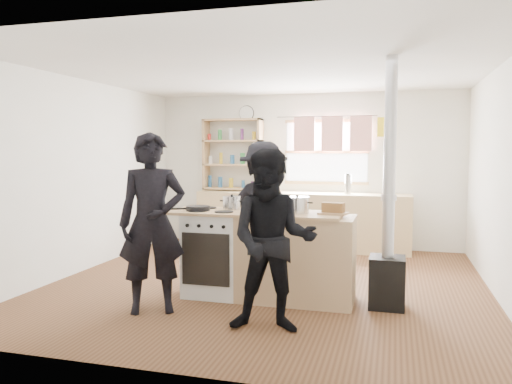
% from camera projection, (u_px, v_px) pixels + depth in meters
% --- Properties ---
extents(ground, '(5.00, 5.00, 0.01)m').
position_uv_depth(ground, '(268.00, 284.00, 5.92)').
color(ground, brown).
rests_on(ground, ground).
extents(back_counter, '(3.40, 0.55, 0.90)m').
position_uv_depth(back_counter, '(302.00, 221.00, 8.02)').
color(back_counter, '#D2B57F').
rests_on(back_counter, ground).
extents(shelving_unit, '(1.00, 0.28, 1.20)m').
position_uv_depth(shelving_unit, '(233.00, 154.00, 8.36)').
color(shelving_unit, tan).
rests_on(shelving_unit, back_counter).
extents(thermos, '(0.10, 0.10, 0.30)m').
position_uv_depth(thermos, '(348.00, 184.00, 7.77)').
color(thermos, silver).
rests_on(thermos, back_counter).
extents(cooking_island, '(1.97, 0.64, 0.93)m').
position_uv_depth(cooking_island, '(268.00, 255.00, 5.32)').
color(cooking_island, white).
rests_on(cooking_island, ground).
extents(skillet_greens, '(0.35, 0.35, 0.05)m').
position_uv_depth(skillet_greens, '(198.00, 208.00, 5.40)').
color(skillet_greens, black).
rests_on(skillet_greens, cooking_island).
extents(roast_tray, '(0.40, 0.36, 0.07)m').
position_uv_depth(roast_tray, '(259.00, 209.00, 5.24)').
color(roast_tray, silver).
rests_on(roast_tray, cooking_island).
extents(stockpot_stove, '(0.20, 0.20, 0.17)m').
position_uv_depth(stockpot_stove, '(232.00, 203.00, 5.50)').
color(stockpot_stove, '#B8B8BA').
rests_on(stockpot_stove, cooking_island).
extents(stockpot_counter, '(0.25, 0.25, 0.19)m').
position_uv_depth(stockpot_counter, '(297.00, 205.00, 5.19)').
color(stockpot_counter, silver).
rests_on(stockpot_counter, cooking_island).
extents(bread_board, '(0.31, 0.25, 0.12)m').
position_uv_depth(bread_board, '(333.00, 209.00, 5.09)').
color(bread_board, tan).
rests_on(bread_board, cooking_island).
extents(flue_heater, '(0.35, 0.35, 2.50)m').
position_uv_depth(flue_heater, '(388.00, 244.00, 4.98)').
color(flue_heater, black).
rests_on(flue_heater, ground).
extents(person_near_left, '(0.76, 0.66, 1.76)m').
position_uv_depth(person_near_left, '(152.00, 223.00, 4.84)').
color(person_near_left, black).
rests_on(person_near_left, ground).
extents(person_near_right, '(0.85, 0.71, 1.60)m').
position_uv_depth(person_near_right, '(273.00, 241.00, 4.32)').
color(person_near_right, black).
rests_on(person_near_right, ground).
extents(person_far, '(1.15, 0.75, 1.69)m').
position_uv_depth(person_far, '(263.00, 210.00, 6.19)').
color(person_far, black).
rests_on(person_far, ground).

